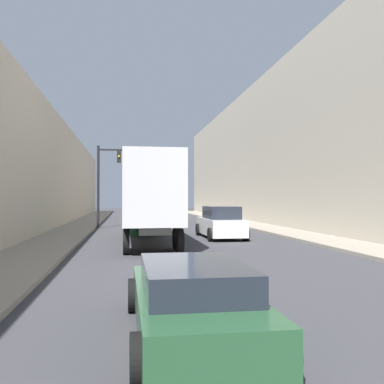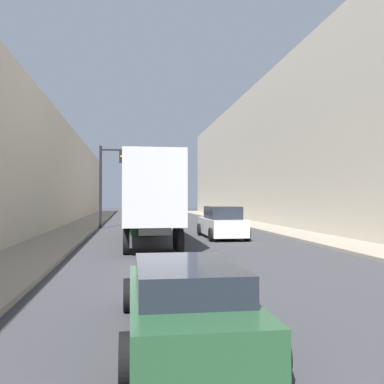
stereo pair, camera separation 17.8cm
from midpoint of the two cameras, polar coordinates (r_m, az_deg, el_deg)
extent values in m
cube|color=gray|center=(32.16, 9.76, -4.64)|extent=(2.64, 80.00, 0.15)
cube|color=gray|center=(30.81, -14.96, -4.79)|extent=(2.64, 80.00, 0.15)
cube|color=#BCB29E|center=(33.92, 16.73, 6.07)|extent=(6.00, 80.00, 12.55)
cube|color=beige|center=(31.59, -22.74, 2.77)|extent=(6.00, 80.00, 8.33)
cube|color=silver|center=(20.44, -5.44, 0.27)|extent=(2.42, 9.36, 3.00)
cube|color=black|center=(20.47, -5.45, -4.35)|extent=(1.21, 9.36, 0.24)
cube|color=#1E512D|center=(26.23, -6.06, -2.42)|extent=(2.42, 2.23, 2.97)
cylinder|color=black|center=(17.01, -8.46, -6.57)|extent=(0.25, 1.00, 1.00)
cylinder|color=black|center=(17.14, -1.32, -6.54)|extent=(0.25, 1.00, 1.00)
cylinder|color=black|center=(18.21, -8.44, -6.20)|extent=(0.25, 1.00, 1.00)
cylinder|color=black|center=(18.32, -1.77, -6.17)|extent=(0.25, 1.00, 1.00)
cylinder|color=black|center=(26.26, -8.38, -4.57)|extent=(0.25, 1.00, 1.00)
cylinder|color=black|center=(26.34, -3.76, -4.56)|extent=(0.25, 1.00, 1.00)
cube|color=#234C2D|center=(7.02, -0.22, -15.01)|extent=(1.72, 4.66, 0.60)
cube|color=#1E232D|center=(6.68, 0.06, -11.23)|extent=(1.52, 2.56, 0.43)
cylinder|color=black|center=(8.58, -7.67, -13.46)|extent=(0.25, 0.64, 0.64)
cylinder|color=black|center=(8.76, 3.98, -13.19)|extent=(0.25, 0.64, 0.64)
cylinder|color=black|center=(5.35, -7.29, -21.32)|extent=(0.25, 0.64, 0.64)
cylinder|color=black|center=(5.64, 11.70, -20.19)|extent=(0.25, 0.64, 0.64)
cube|color=silver|center=(23.90, 4.18, -4.61)|extent=(1.85, 4.99, 0.88)
cube|color=#1E232D|center=(23.62, 4.31, -2.74)|extent=(1.63, 2.75, 0.69)
cylinder|color=black|center=(25.50, 1.27, -5.02)|extent=(0.25, 0.70, 0.70)
cylinder|color=black|center=(25.87, 5.33, -4.95)|extent=(0.25, 0.70, 0.70)
cylinder|color=black|center=(21.88, 2.88, -5.70)|extent=(0.25, 0.70, 0.70)
cylinder|color=black|center=(22.31, 7.56, -5.60)|extent=(0.25, 0.70, 0.70)
cylinder|color=black|center=(32.64, -11.95, 0.69)|extent=(0.20, 0.20, 6.15)
cube|color=black|center=(32.78, -6.58, 5.53)|extent=(6.10, 0.12, 0.12)
cube|color=black|center=(32.72, -9.26, 4.65)|extent=(0.30, 0.24, 0.90)
sphere|color=gold|center=(32.58, -9.27, 4.68)|extent=(0.18, 0.18, 0.18)
cube|color=black|center=(32.73, -6.58, 4.65)|extent=(0.30, 0.24, 0.90)
sphere|color=green|center=(32.59, -6.58, 4.67)|extent=(0.18, 0.18, 0.18)
cube|color=black|center=(32.81, -3.91, 4.63)|extent=(0.30, 0.24, 0.90)
sphere|color=red|center=(32.70, -3.89, 5.14)|extent=(0.18, 0.18, 0.18)
camera|label=1|loc=(0.09, -89.70, 0.00)|focal=40.00mm
camera|label=2|loc=(0.09, 90.30, 0.00)|focal=40.00mm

